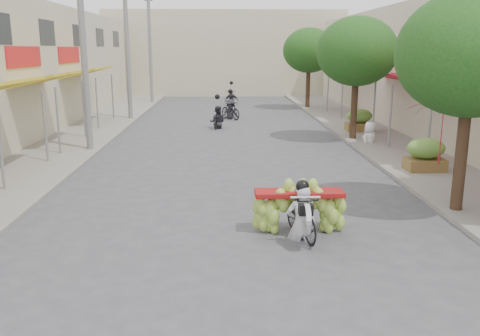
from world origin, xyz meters
name	(u,v)px	position (x,y,z in m)	size (l,w,h in m)	color
ground	(239,295)	(0.00, 0.00, 0.00)	(120.00, 120.00, 0.00)	#4C4C50
sidewalk_left	(71,137)	(-7.00, 15.00, 0.06)	(4.00, 60.00, 0.12)	gray
sidewalk_right	(382,135)	(7.00, 15.00, 0.06)	(4.00, 60.00, 0.12)	gray
far_building	(225,53)	(0.00, 38.00, 3.50)	(20.00, 6.00, 7.00)	#C2B999
utility_pole_mid	(83,45)	(-5.40, 12.00, 4.03)	(0.60, 0.24, 8.00)	slate
utility_pole_far	(127,46)	(-5.40, 21.00, 4.03)	(0.60, 0.24, 8.00)	slate
utility_pole_back	(150,47)	(-5.40, 30.00, 4.03)	(0.60, 0.24, 8.00)	slate
street_tree_near	(471,54)	(5.40, 4.00, 3.78)	(3.40, 3.40, 5.25)	#3A2719
street_tree_mid	(357,52)	(5.40, 14.00, 3.78)	(3.40, 3.40, 5.25)	#3A2719
street_tree_far	(309,51)	(5.40, 26.00, 3.78)	(3.40, 3.40, 5.25)	#3A2719
produce_crate_mid	(426,152)	(6.20, 8.00, 0.71)	(1.20, 0.88, 1.16)	brown
produce_crate_far	(359,118)	(6.20, 16.00, 0.71)	(1.20, 0.88, 1.16)	brown
banana_motorbike	(300,203)	(1.39, 2.66, 0.72)	(2.20, 1.85, 2.16)	black
market_umbrella	(445,98)	(6.03, 6.59, 2.56)	(2.80, 2.80, 1.92)	#AE1729
pedestrian	(371,122)	(5.87, 13.06, 0.97)	(0.95, 0.94, 1.70)	white
bg_motorbike_a	(217,113)	(-0.50, 17.77, 0.77)	(0.86, 1.56, 1.95)	black
bg_motorbike_b	(230,104)	(0.21, 21.09, 0.84)	(1.40, 1.73, 1.95)	black
bg_motorbike_c	(231,94)	(0.39, 28.23, 0.78)	(1.03, 1.76, 1.95)	black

